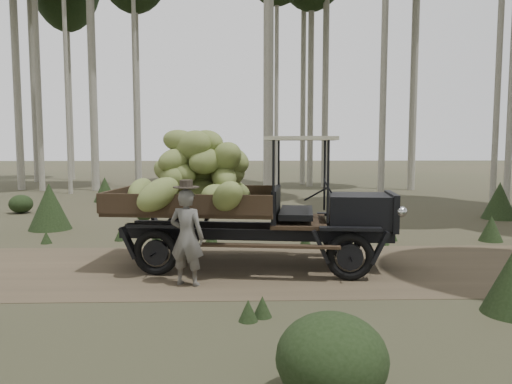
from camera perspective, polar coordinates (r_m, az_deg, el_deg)
ground at (r=9.76m, az=-6.15°, el=-8.74°), size 120.00×120.00×0.00m
dirt_track at (r=9.76m, az=-6.15°, el=-8.72°), size 70.00×4.00×0.01m
banana_truck at (r=9.76m, az=-3.46°, el=0.85°), size 5.73×2.98×2.77m
farmer at (r=8.53m, az=-7.91°, el=-4.99°), size 0.70×0.57×1.80m
undergrowth at (r=7.52m, az=6.83°, el=-8.93°), size 23.60×22.97×1.30m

